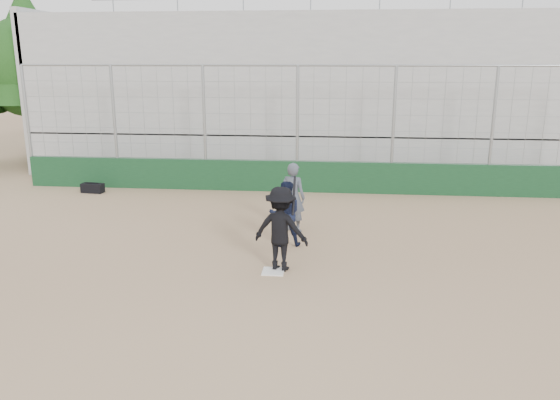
# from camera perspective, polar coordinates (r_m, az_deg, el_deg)

# --- Properties ---
(ground) EXTENTS (90.00, 90.00, 0.00)m
(ground) POSITION_cam_1_polar(r_m,az_deg,el_deg) (11.16, -0.71, -7.53)
(ground) COLOR #806245
(ground) RESTS_ON ground
(home_plate) EXTENTS (0.44, 0.44, 0.02)m
(home_plate) POSITION_cam_1_polar(r_m,az_deg,el_deg) (11.16, -0.71, -7.47)
(home_plate) COLOR white
(home_plate) RESTS_ON ground
(backstop) EXTENTS (18.10, 0.25, 4.04)m
(backstop) POSITION_cam_1_polar(r_m,az_deg,el_deg) (17.62, 1.80, 3.95)
(backstop) COLOR #10341A
(backstop) RESTS_ON ground
(bleachers) EXTENTS (20.25, 6.70, 6.98)m
(bleachers) POSITION_cam_1_polar(r_m,az_deg,el_deg) (22.30, 2.72, 11.26)
(bleachers) COLOR #999999
(bleachers) RESTS_ON ground
(tree_left) EXTENTS (4.48, 4.48, 7.00)m
(tree_left) POSITION_cam_1_polar(r_m,az_deg,el_deg) (24.51, -24.83, 13.70)
(tree_left) COLOR #3C2115
(tree_left) RESTS_ON ground
(batter_at_plate) EXTENTS (1.24, 0.88, 1.89)m
(batter_at_plate) POSITION_cam_1_polar(r_m,az_deg,el_deg) (11.02, 0.08, -3.03)
(batter_at_plate) COLOR black
(batter_at_plate) RESTS_ON ground
(catcher_crouched) EXTENTS (0.85, 0.72, 1.05)m
(catcher_crouched) POSITION_cam_1_polar(r_m,az_deg,el_deg) (12.50, 0.54, -2.56)
(catcher_crouched) COLOR black
(catcher_crouched) RESTS_ON ground
(umpire) EXTENTS (0.74, 0.61, 1.57)m
(umpire) POSITION_cam_1_polar(r_m,az_deg,el_deg) (13.52, 1.36, -0.07)
(umpire) COLOR #444A56
(umpire) RESTS_ON ground
(equipment_bag) EXTENTS (0.74, 0.39, 0.34)m
(equipment_bag) POSITION_cam_1_polar(r_m,az_deg,el_deg) (18.61, -18.99, 1.19)
(equipment_bag) COLOR black
(equipment_bag) RESTS_ON ground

